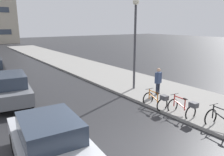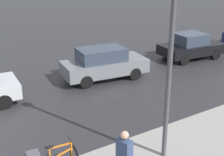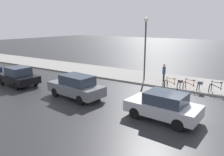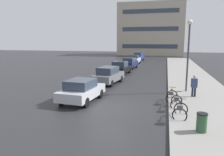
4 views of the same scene
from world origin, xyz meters
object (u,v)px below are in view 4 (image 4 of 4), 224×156
Objects in this scene: bicycle_third at (172,95)px; car_white at (134,59)px; car_silver at (82,90)px; car_navy at (129,63)px; streetlamp at (189,46)px; car_black at (120,68)px; trash_bin at (202,124)px; car_grey at (108,75)px; bicycle_second at (176,101)px; pedestrian at (194,85)px; car_blue at (138,57)px; bicycle_nearest at (180,111)px.

car_white is at bearing 104.05° from bicycle_third.
car_silver is 18.66m from car_navy.
car_silver is at bearing -90.64° from car_navy.
streetlamp is at bearing 31.47° from car_silver.
car_black reaches higher than car_silver.
car_grey is at bearing 124.19° from trash_bin.
streetlamp reaches higher than car_navy.
bicycle_second is 0.35× the size of car_silver.
car_black is at bearing 126.30° from pedestrian.
car_black is 19.07m from car_blue.
trash_bin is (7.19, -29.05, -0.32)m from car_white.
bicycle_nearest is 0.35× the size of car_black.
car_black reaches higher than bicycle_nearest.
bicycle_second is 19.80m from car_navy.
car_silver is 8.86m from streetlamp.
car_black is 4.14× the size of trash_bin.
pedestrian is at bearing 19.36° from car_silver.
trash_bin is (0.80, -1.69, -0.01)m from bicycle_nearest.
car_blue is (-0.14, 19.07, 0.05)m from car_black.
bicycle_nearest is 1.47× the size of trash_bin.
car_navy is 0.99× the size of car_blue.
bicycle_nearest is at bearing -104.16° from pedestrian.
car_black reaches higher than car_navy.
car_black is (-6.19, 13.05, 0.30)m from bicycle_second.
car_white reaches higher than car_silver.
car_black is at bearing 112.90° from bicycle_nearest.
car_silver is at bearing -160.64° from pedestrian.
car_grey reaches higher than trash_bin.
trash_bin is (6.91, -22.43, -0.31)m from car_navy.
car_white is 23.88m from pedestrian.
car_white is 4.07× the size of trash_bin.
pedestrian reaches higher than car_blue.
bicycle_third is 4.65m from streetlamp.
car_navy is 6.63m from car_white.
streetlamp reaches higher than car_silver.
pedestrian is (1.56, 1.42, 0.48)m from bicycle_third.
car_navy is at bearing -88.56° from car_blue.
car_silver is at bearing -90.07° from car_black.
pedestrian is at bearing 42.26° from bicycle_third.
car_navy reaches higher than car_silver.
bicycle_nearest is 0.86× the size of pedestrian.
car_silver is 2.40× the size of pedestrian.
trash_bin is (7.11, -16.61, -0.28)m from car_black.
trash_bin is at bearing -93.46° from pedestrian.
car_navy is (-6.00, 18.87, 0.33)m from bicycle_second.
trash_bin is at bearing -76.77° from bicycle_third.
car_blue reaches higher than trash_bin.
car_black is at bearing -91.91° from car_navy.
bicycle_second is at bearing 104.36° from trash_bin.
bicycle_second is 5.67m from streetlamp.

